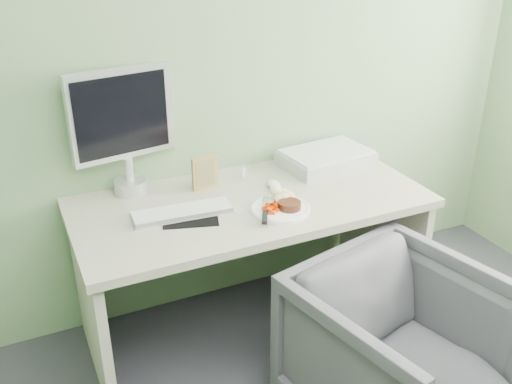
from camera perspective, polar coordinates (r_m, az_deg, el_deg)
name	(u,v)px	position (r m, az deg, el deg)	size (l,w,h in m)	color
wall_back	(217,46)	(2.71, -3.94, 14.40)	(3.50, 3.50, 0.00)	#628059
desk	(251,234)	(2.67, -0.50, -4.20)	(1.60, 0.75, 0.73)	#AFA792
plate	(280,209)	(2.49, 2.46, -1.72)	(0.26, 0.26, 0.01)	white
steak	(290,205)	(2.47, 3.37, -1.32)	(0.10, 0.10, 0.03)	black
potato_pile	(281,194)	(2.53, 2.55, -0.21)	(0.12, 0.09, 0.07)	#A1834E
carrot_heap	(272,207)	(2.44, 1.57, -1.49)	(0.06, 0.05, 0.04)	red
steak_knife	(265,213)	(2.41, 0.91, -2.08)	(0.14, 0.24, 0.02)	silver
mousepad	(190,216)	(2.45, -6.59, -2.40)	(0.23, 0.21, 0.00)	black
keyboard	(182,212)	(2.46, -7.39, -1.96)	(0.42, 0.13, 0.02)	white
computer_mouse	(274,185)	(2.69, 1.78, 0.75)	(0.06, 0.10, 0.03)	white
photo_frame	(205,172)	(2.66, -5.14, 1.96)	(0.13, 0.02, 0.16)	olive
eyedrop_bottle	(243,172)	(2.79, -1.29, 2.04)	(0.02, 0.02, 0.07)	white
scanner	(326,159)	(2.95, 6.99, 3.34)	(0.45, 0.30, 0.07)	#A6A9AC
monitor	(123,125)	(2.61, -13.13, 6.57)	(0.48, 0.16, 0.58)	silver
desk_chair	(399,351)	(2.41, 14.09, -15.18)	(0.72, 0.74, 0.67)	#3D3D42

